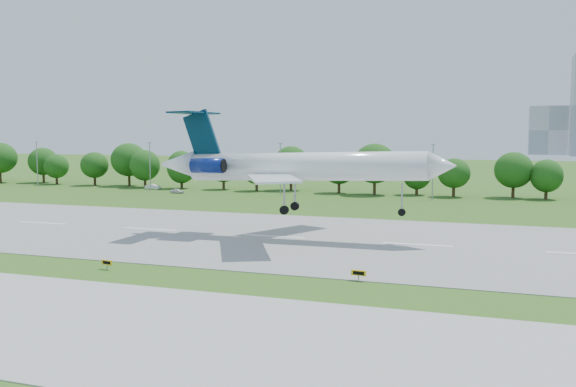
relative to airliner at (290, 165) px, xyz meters
The scene contains 10 objects.
ground 27.02m from the airliner, 95.57° to the right, with size 600.00×600.00×0.00m, color #2D5516.
runway 10.36m from the airliner, behind, with size 400.00×45.00×0.08m, color gray.
taxiway 44.17m from the airliner, 93.24° to the right, with size 400.00×23.00×0.08m, color #ADADA8.
tree_line 67.22m from the airliner, 92.08° to the left, with size 288.40×8.40×10.40m.
light_poles 57.40m from the airliner, 94.94° to the left, with size 175.90×0.25×12.19m.
airliner is the anchor object (origin of this frame).
taxi_sign_centre 30.08m from the airliner, 114.27° to the right, with size 1.44×0.40×1.01m.
taxi_sign_right 28.40m from the airliner, 56.19° to the right, with size 1.54×0.36×1.07m.
service_vehicle_a 84.80m from the airliner, 134.19° to the left, with size 1.43×4.09×1.35m, color silver.
service_vehicle_b 71.63m from the airliner, 131.94° to the left, with size 1.39×3.45×1.18m, color silver.
Camera 1 is at (31.55, -58.40, 14.65)m, focal length 40.00 mm.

